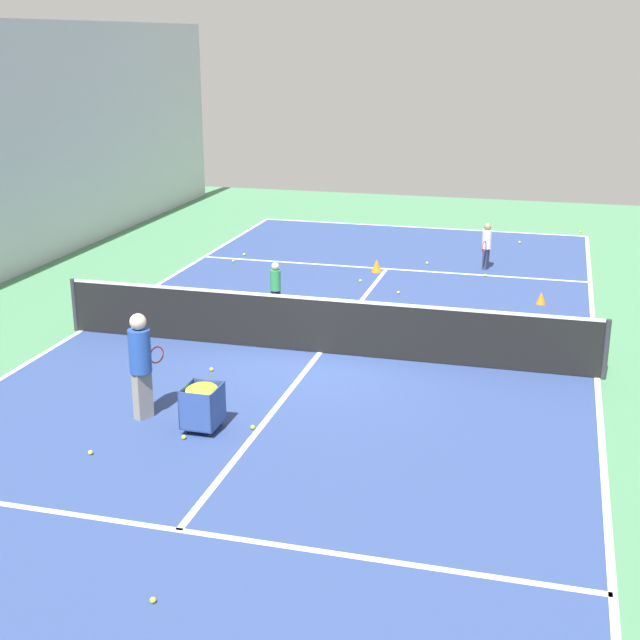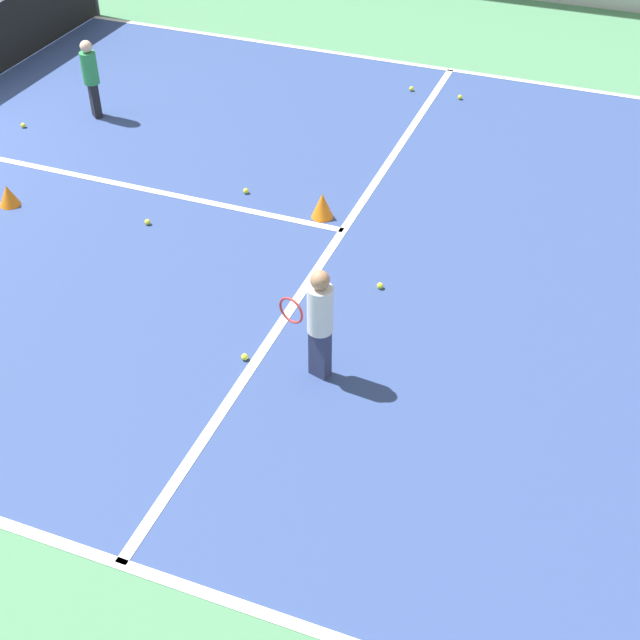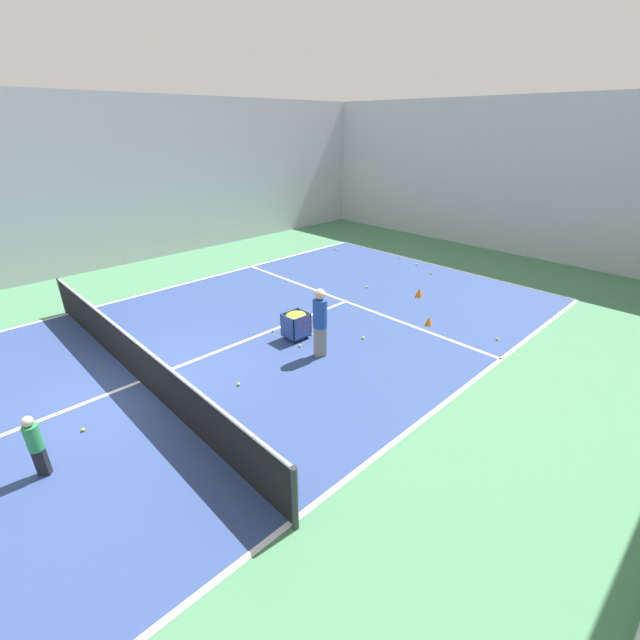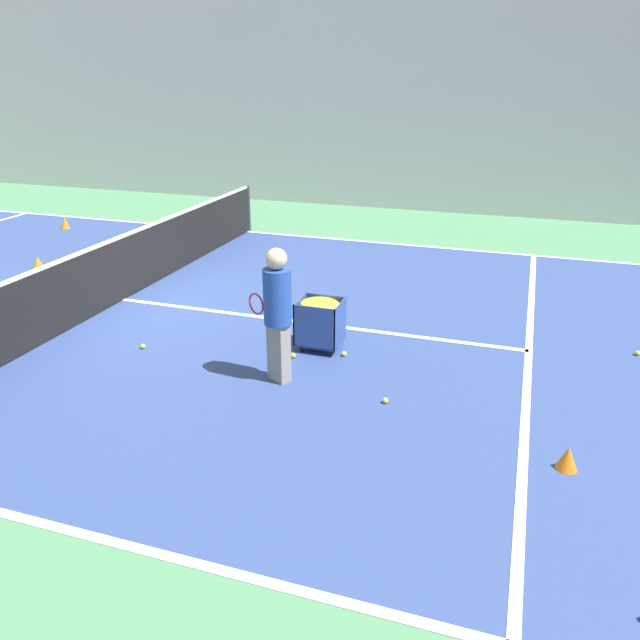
# 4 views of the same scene
# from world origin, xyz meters

# --- Properties ---
(ground_plane) EXTENTS (35.64, 35.64, 0.00)m
(ground_plane) POSITION_xyz_m (0.00, 0.00, 0.00)
(ground_plane) COLOR #477F56
(court_playing_area) EXTENTS (10.14, 24.10, 0.00)m
(court_playing_area) POSITION_xyz_m (0.00, 0.00, 0.00)
(court_playing_area) COLOR navy
(court_playing_area) RESTS_ON ground
(line_baseline_near) EXTENTS (10.14, 0.10, 0.00)m
(line_baseline_near) POSITION_xyz_m (0.00, -12.05, 0.01)
(line_baseline_near) COLOR white
(line_baseline_near) RESTS_ON ground
(line_sideline_left) EXTENTS (0.10, 24.10, 0.00)m
(line_sideline_left) POSITION_xyz_m (-5.07, 0.00, 0.01)
(line_sideline_left) COLOR white
(line_sideline_left) RESTS_ON ground
(line_sideline_right) EXTENTS (0.10, 24.10, 0.00)m
(line_sideline_right) POSITION_xyz_m (5.07, 0.00, 0.01)
(line_sideline_right) COLOR white
(line_sideline_right) RESTS_ON ground
(line_service_near) EXTENTS (10.14, 0.10, 0.00)m
(line_service_near) POSITION_xyz_m (0.00, -6.63, 0.01)
(line_service_near) COLOR white
(line_service_near) RESTS_ON ground
(line_service_far) EXTENTS (10.14, 0.10, 0.00)m
(line_service_far) POSITION_xyz_m (0.00, 6.63, 0.01)
(line_service_far) COLOR white
(line_service_far) RESTS_ON ground
(line_centre_service) EXTENTS (0.10, 13.26, 0.00)m
(line_centre_service) POSITION_xyz_m (0.00, 0.00, 0.01)
(line_centre_service) COLOR white
(line_centre_service) RESTS_ON ground
(tennis_net) EXTENTS (10.44, 0.10, 1.10)m
(tennis_net) POSITION_xyz_m (0.00, 0.00, 0.57)
(tennis_net) COLOR #2D2D33
(tennis_net) RESTS_ON ground
(player_near_baseline) EXTENTS (0.30, 0.59, 1.21)m
(player_near_baseline) POSITION_xyz_m (-2.47, -7.27, 0.69)
(player_near_baseline) COLOR #2D3351
(player_near_baseline) RESTS_ON ground
(coach_at_net) EXTENTS (0.46, 0.70, 1.72)m
(coach_at_net) POSITION_xyz_m (1.90, 3.64, 0.99)
(coach_at_net) COLOR gray
(coach_at_net) RESTS_ON ground
(child_midcourt) EXTENTS (0.32, 0.32, 1.13)m
(child_midcourt) POSITION_xyz_m (1.60, -2.24, 0.65)
(child_midcourt) COLOR black
(child_midcourt) RESTS_ON ground
(ball_cart) EXTENTS (0.53, 0.60, 0.73)m
(ball_cart) POSITION_xyz_m (0.82, 3.82, 0.52)
(ball_cart) COLOR #2D478C
(ball_cart) RESTS_ON ground
(training_cone_0) EXTENTS (0.26, 0.26, 0.27)m
(training_cone_0) POSITION_xyz_m (-0.93, -2.58, 0.14)
(training_cone_0) COLOR orange
(training_cone_0) RESTS_ON ground
(training_cone_3) EXTENTS (0.22, 0.22, 0.28)m
(training_cone_3) POSITION_xyz_m (-3.96, -4.42, 0.14)
(training_cone_3) COLOR orange
(training_cone_3) RESTS_ON ground
(training_cone_4) EXTENTS (0.27, 0.27, 0.32)m
(training_cone_4) POSITION_xyz_m (0.20, -6.29, 0.16)
(training_cone_4) COLOR orange
(training_cone_4) RESTS_ON ground
(tennis_ball_0) EXTENTS (0.07, 0.07, 0.07)m
(tennis_ball_0) POSITION_xyz_m (1.25, 3.58, 0.04)
(tennis_ball_0) COLOR yellow
(tennis_ball_0) RESTS_ON ground
(tennis_ball_1) EXTENTS (0.07, 0.07, 0.07)m
(tennis_ball_1) POSITION_xyz_m (-3.17, -10.55, 0.04)
(tennis_ball_1) COLOR yellow
(tennis_ball_1) RESTS_ON ground
(tennis_ball_2) EXTENTS (0.07, 0.07, 0.07)m
(tennis_ball_2) POSITION_xyz_m (0.91, -1.45, 0.04)
(tennis_ball_2) COLOR yellow
(tennis_ball_2) RESTS_ON ground
(tennis_ball_3) EXTENTS (0.07, 0.07, 0.07)m
(tennis_ball_3) POSITION_xyz_m (-0.71, -4.39, 0.04)
(tennis_ball_3) COLOR yellow
(tennis_ball_3) RESTS_ON ground
(tennis_ball_5) EXTENTS (0.07, 0.07, 0.07)m
(tennis_ball_5) POSITION_xyz_m (-0.33, 8.05, 0.04)
(tennis_ball_5) COLOR yellow
(tennis_ball_5) RESTS_ON ground
(tennis_ball_6) EXTENTS (0.07, 0.07, 0.07)m
(tennis_ball_6) POSITION_xyz_m (4.09, -6.27, 0.04)
(tennis_ball_6) COLOR yellow
(tennis_ball_6) RESTS_ON ground
(tennis_ball_7) EXTENTS (0.07, 0.07, 0.07)m
(tennis_ball_7) POSITION_xyz_m (2.07, 5.05, 0.04)
(tennis_ball_7) COLOR yellow
(tennis_ball_7) RESTS_ON ground
(tennis_ball_8) EXTENTS (0.07, 0.07, 0.07)m
(tennis_ball_8) POSITION_xyz_m (-2.54, -6.52, 0.04)
(tennis_ball_8) COLOR yellow
(tennis_ball_8) RESTS_ON ground
(tennis_ball_10) EXTENTS (0.07, 0.07, 0.07)m
(tennis_ball_10) POSITION_xyz_m (4.06, -7.03, 0.04)
(tennis_ball_10) COLOR yellow
(tennis_ball_10) RESTS_ON ground
(tennis_ball_11) EXTENTS (0.07, 0.07, 0.07)m
(tennis_ball_11) POSITION_xyz_m (1.63, 1.46, 0.04)
(tennis_ball_11) COLOR yellow
(tennis_ball_11) RESTS_ON ground
(tennis_ball_13) EXTENTS (0.07, 0.07, 0.07)m
(tennis_ball_13) POSITION_xyz_m (0.10, 3.61, 0.04)
(tennis_ball_13) COLOR yellow
(tennis_ball_13) RESTS_ON ground
(tennis_ball_15) EXTENTS (0.07, 0.07, 0.07)m
(tennis_ball_15) POSITION_xyz_m (-4.89, -12.55, 0.04)
(tennis_ball_15) COLOR yellow
(tennis_ball_15) RESTS_ON ground
(tennis_ball_16) EXTENTS (0.07, 0.07, 0.07)m
(tennis_ball_16) POSITION_xyz_m (-5.06, -2.74, 0.04)
(tennis_ball_16) COLOR yellow
(tennis_ball_16) RESTS_ON ground
(tennis_ball_17) EXTENTS (0.07, 0.07, 0.07)m
(tennis_ball_17) POSITION_xyz_m (0.97, 4.22, 0.04)
(tennis_ball_17) COLOR yellow
(tennis_ball_17) RESTS_ON ground
(tennis_ball_19) EXTENTS (0.07, 0.07, 0.07)m
(tennis_ball_19) POSITION_xyz_m (0.37, -5.19, 0.04)
(tennis_ball_19) COLOR yellow
(tennis_ball_19) RESTS_ON ground
(tennis_ball_21) EXTENTS (0.07, 0.07, 0.07)m
(tennis_ball_21) POSITION_xyz_m (-0.94, -7.39, 0.04)
(tennis_ball_21) COLOR yellow
(tennis_ball_21) RESTS_ON ground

